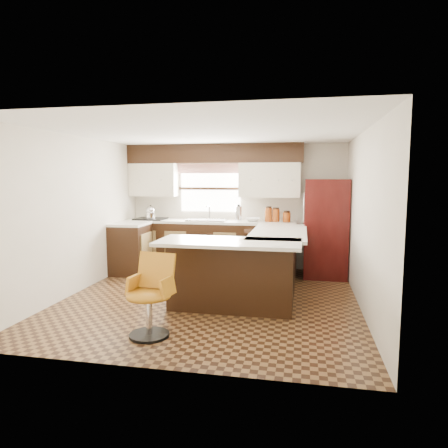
% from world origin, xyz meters
% --- Properties ---
extents(floor, '(4.40, 4.40, 0.00)m').
position_xyz_m(floor, '(0.00, 0.00, 0.00)').
color(floor, '#49301A').
rests_on(floor, ground).
extents(ceiling, '(4.40, 4.40, 0.00)m').
position_xyz_m(ceiling, '(0.00, 0.00, 2.40)').
color(ceiling, silver).
rests_on(ceiling, wall_back).
extents(wall_back, '(4.40, 0.00, 4.40)m').
position_xyz_m(wall_back, '(0.00, 2.20, 1.20)').
color(wall_back, beige).
rests_on(wall_back, floor).
extents(wall_front, '(4.40, 0.00, 4.40)m').
position_xyz_m(wall_front, '(0.00, -2.20, 1.20)').
color(wall_front, beige).
rests_on(wall_front, floor).
extents(wall_left, '(0.00, 4.40, 4.40)m').
position_xyz_m(wall_left, '(-2.10, 0.00, 1.20)').
color(wall_left, beige).
rests_on(wall_left, floor).
extents(wall_right, '(0.00, 4.40, 4.40)m').
position_xyz_m(wall_right, '(2.10, 0.00, 1.20)').
color(wall_right, beige).
rests_on(wall_right, floor).
extents(base_cab_back, '(3.30, 0.60, 0.90)m').
position_xyz_m(base_cab_back, '(-0.45, 1.90, 0.45)').
color(base_cab_back, black).
rests_on(base_cab_back, floor).
extents(base_cab_left, '(0.60, 0.70, 0.90)m').
position_xyz_m(base_cab_left, '(-1.80, 1.25, 0.45)').
color(base_cab_left, black).
rests_on(base_cab_left, floor).
extents(counter_back, '(3.30, 0.60, 0.04)m').
position_xyz_m(counter_back, '(-0.45, 1.90, 0.92)').
color(counter_back, silver).
rests_on(counter_back, base_cab_back).
extents(counter_left, '(0.60, 0.70, 0.04)m').
position_xyz_m(counter_left, '(-1.80, 1.25, 0.92)').
color(counter_left, silver).
rests_on(counter_left, base_cab_left).
extents(soffit, '(3.40, 0.35, 0.36)m').
position_xyz_m(soffit, '(-0.40, 2.03, 2.22)').
color(soffit, black).
rests_on(soffit, wall_back).
extents(upper_cab_left, '(0.94, 0.35, 0.64)m').
position_xyz_m(upper_cab_left, '(-1.62, 2.03, 1.72)').
color(upper_cab_left, beige).
rests_on(upper_cab_left, wall_back).
extents(upper_cab_right, '(1.14, 0.35, 0.64)m').
position_xyz_m(upper_cab_right, '(0.68, 2.03, 1.72)').
color(upper_cab_right, beige).
rests_on(upper_cab_right, wall_back).
extents(window_pane, '(1.20, 0.02, 0.90)m').
position_xyz_m(window_pane, '(-0.50, 2.18, 1.55)').
color(window_pane, white).
rests_on(window_pane, wall_back).
extents(valance, '(1.30, 0.06, 0.18)m').
position_xyz_m(valance, '(-0.50, 2.14, 1.94)').
color(valance, '#D19B93').
rests_on(valance, wall_back).
extents(sink, '(0.75, 0.45, 0.03)m').
position_xyz_m(sink, '(-0.50, 1.88, 0.96)').
color(sink, '#B2B2B7').
rests_on(sink, counter_back).
extents(dishwasher, '(0.58, 0.03, 0.78)m').
position_xyz_m(dishwasher, '(0.55, 1.61, 0.43)').
color(dishwasher, black).
rests_on(dishwasher, floor).
extents(cooktop, '(0.58, 0.50, 0.02)m').
position_xyz_m(cooktop, '(-1.65, 1.88, 0.96)').
color(cooktop, black).
rests_on(cooktop, counter_back).
extents(peninsula_long, '(0.60, 1.95, 0.90)m').
position_xyz_m(peninsula_long, '(0.90, 0.62, 0.45)').
color(peninsula_long, black).
rests_on(peninsula_long, floor).
extents(peninsula_return, '(1.65, 0.60, 0.90)m').
position_xyz_m(peninsula_return, '(0.38, -0.35, 0.45)').
color(peninsula_return, black).
rests_on(peninsula_return, floor).
extents(counter_pen_long, '(0.84, 1.95, 0.04)m').
position_xyz_m(counter_pen_long, '(0.95, 0.62, 0.92)').
color(counter_pen_long, silver).
rests_on(counter_pen_long, peninsula_long).
extents(counter_pen_return, '(1.89, 0.84, 0.04)m').
position_xyz_m(counter_pen_return, '(0.35, -0.44, 0.92)').
color(counter_pen_return, silver).
rests_on(counter_pen_return, peninsula_return).
extents(refrigerator, '(0.75, 0.72, 1.74)m').
position_xyz_m(refrigerator, '(1.71, 1.70, 0.87)').
color(refrigerator, '#380A09').
rests_on(refrigerator, floor).
extents(bar_chair, '(0.56, 0.56, 0.92)m').
position_xyz_m(bar_chair, '(-0.36, -1.48, 0.46)').
color(bar_chair, '#B47117').
rests_on(bar_chair, floor).
extents(kettle, '(0.19, 0.19, 0.26)m').
position_xyz_m(kettle, '(-1.65, 1.88, 1.10)').
color(kettle, silver).
rests_on(kettle, cooktop).
extents(percolator, '(0.13, 0.13, 0.28)m').
position_xyz_m(percolator, '(0.11, 1.90, 1.09)').
color(percolator, silver).
rests_on(percolator, counter_back).
extents(mixing_bowl, '(0.33, 0.33, 0.07)m').
position_xyz_m(mixing_bowl, '(0.37, 1.90, 0.98)').
color(mixing_bowl, white).
rests_on(mixing_bowl, counter_back).
extents(canister_large, '(0.13, 0.13, 0.26)m').
position_xyz_m(canister_large, '(0.67, 1.92, 1.07)').
color(canister_large, '#85380E').
rests_on(canister_large, counter_back).
extents(canister_med, '(0.14, 0.14, 0.24)m').
position_xyz_m(canister_med, '(0.81, 1.92, 1.06)').
color(canister_med, '#85380E').
rests_on(canister_med, counter_back).
extents(canister_small, '(0.14, 0.14, 0.18)m').
position_xyz_m(canister_small, '(1.01, 1.92, 1.03)').
color(canister_small, '#85380E').
rests_on(canister_small, counter_back).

